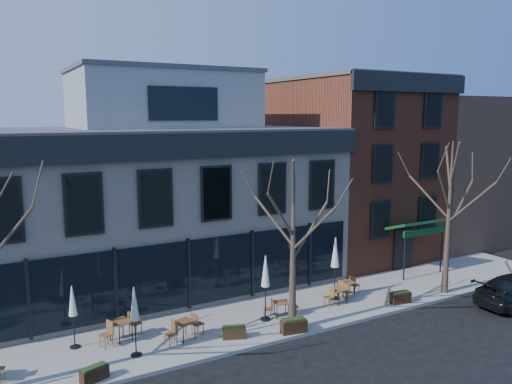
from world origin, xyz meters
TOP-DOWN VIEW (x-y plane):
  - ground at (0.00, 0.00)m, footprint 120.00×120.00m
  - sidewalk_front at (3.25, -2.15)m, footprint 33.50×4.70m
  - corner_building at (0.07, 5.07)m, footprint 18.39×10.39m
  - red_brick_building at (13.00, 4.98)m, footprint 8.20×11.78m
  - bg_building at (23.00, 6.00)m, footprint 12.00×12.00m
  - tree_mid at (3.01, -3.90)m, footprint 3.50×3.55m
  - tree_right at (12.01, -3.90)m, footprint 3.72×3.77m
  - cafe_set_1 at (-3.40, -1.57)m, footprint 1.87×1.12m
  - cafe_set_2 at (-1.22, -2.71)m, footprint 1.82×0.95m
  - cafe_set_3 at (3.28, -2.60)m, footprint 1.61×0.86m
  - cafe_set_4 at (6.47, -2.53)m, footprint 1.63×0.69m
  - cafe_set_5 at (7.31, -2.06)m, footprint 1.77×0.83m
  - umbrella_0 at (-5.10, -1.32)m, footprint 0.39×0.39m
  - umbrella_1 at (-3.24, -3.08)m, footprint 0.42×0.42m
  - umbrella_3 at (2.51, -2.55)m, footprint 0.46×0.46m
  - umbrella_4 at (6.63, -2.00)m, footprint 0.48×0.48m
  - planter_0 at (-4.93, -4.13)m, footprint 0.98×0.63m
  - planter_1 at (0.54, -3.50)m, footprint 0.98×0.66m
  - planter_2 at (2.88, -4.20)m, footprint 1.12×0.60m
  - planter_3 at (9.00, -3.91)m, footprint 1.04×0.52m

SIDE VIEW (x-z plane):
  - ground at x=0.00m, z-range 0.00..0.00m
  - sidewalk_front at x=3.25m, z-range 0.00..0.15m
  - planter_1 at x=0.54m, z-range 0.15..0.66m
  - planter_0 at x=-4.93m, z-range 0.15..0.66m
  - planter_3 at x=9.00m, z-range 0.15..0.71m
  - planter_2 at x=2.88m, z-range 0.15..0.74m
  - cafe_set_3 at x=3.28m, z-range 0.16..0.99m
  - cafe_set_4 at x=6.47m, z-range 0.16..1.01m
  - cafe_set_5 at x=7.31m, z-range 0.16..1.07m
  - cafe_set_2 at x=-1.22m, z-range 0.16..1.09m
  - cafe_set_1 at x=-3.40m, z-range 0.16..1.13m
  - umbrella_0 at x=-5.10m, z-range 0.65..3.08m
  - umbrella_1 at x=-3.24m, z-range 0.69..3.30m
  - umbrella_3 at x=2.51m, z-range 0.74..3.59m
  - umbrella_4 at x=6.63m, z-range 0.77..3.79m
  - tree_mid at x=3.01m, z-range 0.27..7.31m
  - tree_right at x=12.01m, z-range 0.28..7.76m
  - corner_building at x=0.07m, z-range -0.83..10.27m
  - bg_building at x=23.00m, z-range 0.00..10.00m
  - red_brick_building at x=13.00m, z-range 0.05..11.22m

